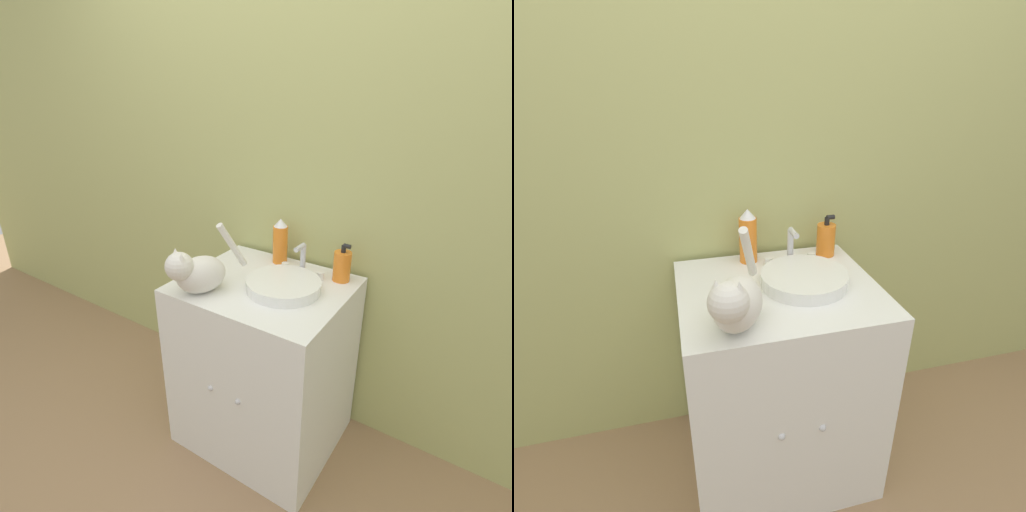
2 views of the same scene
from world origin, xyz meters
TOP-DOWN VIEW (x-y plane):
  - ground_plane at (0.00, 0.00)m, footprint 8.00×8.00m
  - wall_back at (0.00, 0.63)m, footprint 6.00×0.05m
  - vanity_cabinet at (0.00, 0.29)m, footprint 0.68×0.60m
  - sink_basin at (0.09, 0.29)m, footprint 0.30×0.30m
  - faucet at (0.09, 0.45)m, footprint 0.20×0.08m
  - cat at (-0.18, 0.09)m, footprint 0.22×0.35m
  - soap_bottle at (0.25, 0.50)m, footprint 0.07×0.07m
  - spray_bottle at (-0.06, 0.52)m, footprint 0.07×0.07m

SIDE VIEW (x-z plane):
  - ground_plane at x=0.00m, z-range 0.00..0.00m
  - vanity_cabinet at x=0.00m, z-range 0.00..0.82m
  - sink_basin at x=0.09m, z-range 0.82..0.86m
  - faucet at x=0.09m, z-range 0.81..0.96m
  - soap_bottle at x=0.25m, z-range 0.80..0.97m
  - cat at x=-0.18m, z-range 0.78..1.05m
  - spray_bottle at x=-0.06m, z-range 0.82..1.03m
  - wall_back at x=0.00m, z-range 0.00..2.50m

